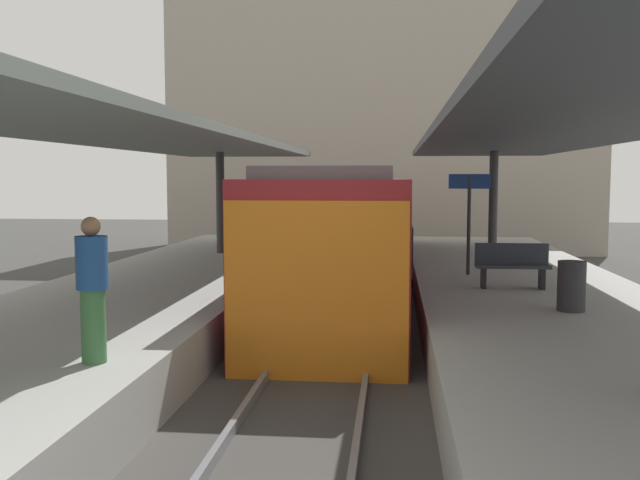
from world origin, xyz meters
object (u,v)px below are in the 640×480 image
at_px(commuter_train, 348,236).
at_px(passenger_near_bench, 92,287).
at_px(platform_bench, 512,264).
at_px(litter_bin, 571,286).
at_px(platform_sign, 469,201).

distance_m(commuter_train, passenger_near_bench, 9.54).
bearing_deg(platform_bench, litter_bin, -76.77).
relative_size(commuter_train, platform_sign, 6.37).
relative_size(commuter_train, platform_bench, 10.06).
bearing_deg(commuter_train, platform_sign, -24.58).
xyz_separation_m(commuter_train, platform_bench, (3.38, -3.07, -0.26)).
bearing_deg(platform_bench, commuter_train, 137.77).
bearing_deg(platform_bench, passenger_near_bench, -132.69).
bearing_deg(passenger_near_bench, platform_sign, 57.71).
distance_m(litter_bin, passenger_near_bench, 7.36).
height_order(platform_bench, passenger_near_bench, passenger_near_bench).
relative_size(platform_sign, passenger_near_bench, 1.31).
height_order(commuter_train, passenger_near_bench, commuter_train).
bearing_deg(platform_sign, litter_bin, -73.94).
bearing_deg(platform_sign, passenger_near_bench, -122.29).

